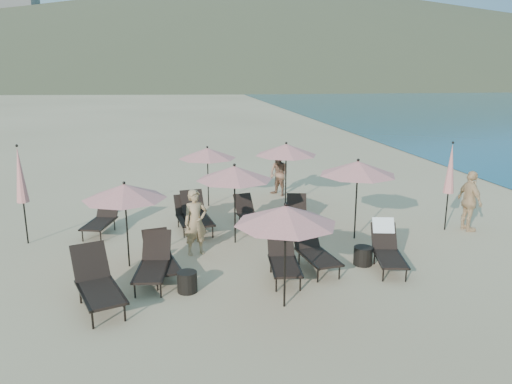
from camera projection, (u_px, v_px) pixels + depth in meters
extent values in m
plane|color=#D6BA8C|center=(298.00, 278.00, 11.04)|extent=(800.00, 800.00, 0.00)
cone|color=brown|center=(268.00, 27.00, 300.84)|extent=(690.00, 690.00, 55.00)
cone|color=brown|center=(438.00, 50.00, 354.52)|extent=(280.00, 280.00, 32.00)
cube|color=beige|center=(12.00, 22.00, 226.99)|extent=(22.00, 18.00, 48.00)
cube|color=beige|center=(90.00, 41.00, 294.52)|extent=(18.00, 16.00, 38.00)
cube|color=black|center=(101.00, 294.00, 9.39)|extent=(1.08, 1.48, 0.06)
cube|color=black|center=(90.00, 262.00, 10.07)|extent=(0.81, 0.70, 0.68)
cylinder|color=black|center=(92.00, 319.00, 8.84)|extent=(0.04, 0.04, 0.38)
cylinder|color=black|center=(80.00, 294.00, 9.80)|extent=(0.04, 0.04, 0.38)
cylinder|color=black|center=(125.00, 312.00, 9.11)|extent=(0.04, 0.04, 0.38)
cylinder|color=black|center=(110.00, 288.00, 10.07)|extent=(0.04, 0.04, 0.38)
cube|color=black|center=(82.00, 296.00, 9.28)|extent=(0.53, 1.42, 0.04)
cube|color=black|center=(118.00, 288.00, 9.60)|extent=(0.53, 1.42, 0.04)
cube|color=black|center=(151.00, 272.00, 10.48)|extent=(0.78, 1.27, 0.05)
cube|color=black|center=(157.00, 245.00, 11.19)|extent=(0.68, 0.54, 0.62)
cylinder|color=black|center=(135.00, 290.00, 10.03)|extent=(0.04, 0.04, 0.34)
cylinder|color=black|center=(144.00, 270.00, 11.03)|extent=(0.04, 0.04, 0.34)
cylinder|color=black|center=(161.00, 290.00, 10.05)|extent=(0.04, 0.04, 0.34)
cylinder|color=black|center=(168.00, 270.00, 11.04)|extent=(0.04, 0.04, 0.34)
cube|color=black|center=(138.00, 271.00, 10.51)|extent=(0.23, 1.34, 0.04)
cube|color=black|center=(166.00, 270.00, 10.53)|extent=(0.23, 1.34, 0.04)
cube|color=black|center=(164.00, 266.00, 10.85)|extent=(0.81, 1.23, 0.05)
cube|color=black|center=(156.00, 243.00, 11.46)|extent=(0.66, 0.54, 0.58)
cylinder|color=black|center=(157.00, 283.00, 10.38)|extent=(0.03, 0.03, 0.32)
cylinder|color=black|center=(149.00, 266.00, 11.25)|extent=(0.03, 0.03, 0.32)
cylinder|color=black|center=(181.00, 279.00, 10.56)|extent=(0.03, 0.03, 0.32)
cylinder|color=black|center=(170.00, 263.00, 11.43)|extent=(0.03, 0.03, 0.32)
cube|color=black|center=(150.00, 266.00, 10.78)|extent=(0.31, 1.25, 0.04)
cube|color=black|center=(176.00, 263.00, 10.99)|extent=(0.31, 1.25, 0.04)
cube|color=black|center=(285.00, 267.00, 10.76)|extent=(0.71, 1.21, 0.05)
cube|color=black|center=(281.00, 242.00, 11.45)|extent=(0.64, 0.49, 0.60)
cylinder|color=black|center=(276.00, 284.00, 10.32)|extent=(0.03, 0.03, 0.33)
cylinder|color=black|center=(271.00, 266.00, 11.28)|extent=(0.03, 0.03, 0.33)
cylinder|color=black|center=(300.00, 283.00, 10.36)|extent=(0.03, 0.03, 0.33)
cylinder|color=black|center=(293.00, 265.00, 11.32)|extent=(0.03, 0.03, 0.33)
cube|color=black|center=(272.00, 266.00, 10.78)|extent=(0.16, 1.30, 0.04)
cube|color=black|center=(298.00, 265.00, 10.83)|extent=(0.16, 1.30, 0.04)
cube|color=black|center=(319.00, 258.00, 11.25)|extent=(0.78, 1.27, 0.05)
cube|color=black|center=(305.00, 234.00, 11.91)|extent=(0.68, 0.54, 0.62)
cylinder|color=black|center=(318.00, 275.00, 10.76)|extent=(0.04, 0.04, 0.34)
cylinder|color=black|center=(299.00, 258.00, 11.70)|extent=(0.04, 0.04, 0.34)
cylinder|color=black|center=(339.00, 272.00, 10.91)|extent=(0.04, 0.04, 0.34)
cylinder|color=black|center=(319.00, 256.00, 11.86)|extent=(0.04, 0.04, 0.34)
cube|color=black|center=(306.00, 258.00, 11.20)|extent=(0.23, 1.34, 0.04)
cube|color=black|center=(330.00, 255.00, 11.38)|extent=(0.23, 1.34, 0.04)
cube|color=black|center=(390.00, 259.00, 11.21)|extent=(0.82, 1.24, 0.05)
cube|color=black|center=(384.00, 236.00, 11.89)|extent=(0.67, 0.55, 0.59)
cylinder|color=black|center=(383.00, 275.00, 10.81)|extent=(0.03, 0.03, 0.32)
cylinder|color=black|center=(375.00, 258.00, 11.75)|extent=(0.03, 0.03, 0.32)
cylinder|color=black|center=(406.00, 275.00, 10.79)|extent=(0.03, 0.03, 0.32)
cylinder|color=black|center=(396.00, 258.00, 11.73)|extent=(0.03, 0.03, 0.32)
cube|color=black|center=(377.00, 258.00, 11.27)|extent=(0.31, 1.26, 0.04)
cube|color=black|center=(403.00, 258.00, 11.25)|extent=(0.31, 1.26, 0.04)
cube|color=white|center=(383.00, 225.00, 11.96)|extent=(0.56, 0.37, 0.35)
cube|color=black|center=(98.00, 224.00, 13.68)|extent=(0.89, 1.28, 0.05)
cube|color=black|center=(108.00, 206.00, 14.36)|extent=(0.69, 0.58, 0.60)
cylinder|color=black|center=(82.00, 236.00, 13.28)|extent=(0.03, 0.03, 0.33)
cylinder|color=black|center=(98.00, 224.00, 14.24)|extent=(0.03, 0.03, 0.33)
cylinder|color=black|center=(101.00, 236.00, 13.23)|extent=(0.03, 0.03, 0.33)
cylinder|color=black|center=(114.00, 225.00, 14.19)|extent=(0.03, 0.03, 0.33)
cube|color=black|center=(89.00, 223.00, 13.75)|extent=(0.39, 1.26, 0.04)
cube|color=black|center=(109.00, 224.00, 13.70)|extent=(0.39, 1.26, 0.04)
cube|color=black|center=(189.00, 221.00, 14.04)|extent=(0.71, 1.17, 0.05)
cube|color=black|center=(184.00, 205.00, 14.65)|extent=(0.62, 0.49, 0.57)
cylinder|color=black|center=(184.00, 232.00, 13.59)|extent=(0.03, 0.03, 0.31)
cylinder|color=black|center=(178.00, 222.00, 14.46)|extent=(0.03, 0.03, 0.31)
cylinder|color=black|center=(201.00, 230.00, 13.73)|extent=(0.03, 0.03, 0.31)
cylinder|color=black|center=(195.00, 221.00, 14.60)|extent=(0.03, 0.03, 0.31)
cube|color=black|center=(179.00, 221.00, 14.00)|extent=(0.20, 1.23, 0.04)
cube|color=black|center=(199.00, 219.00, 14.16)|extent=(0.20, 1.23, 0.04)
cube|color=black|center=(199.00, 220.00, 13.91)|extent=(0.83, 1.35, 0.05)
cube|color=black|center=(192.00, 202.00, 14.62)|extent=(0.72, 0.57, 0.65)
cylinder|color=black|center=(193.00, 234.00, 13.39)|extent=(0.04, 0.04, 0.36)
cylinder|color=black|center=(185.00, 222.00, 14.39)|extent=(0.04, 0.04, 0.36)
cylinder|color=black|center=(213.00, 232.00, 13.56)|extent=(0.04, 0.04, 0.36)
cylinder|color=black|center=(204.00, 220.00, 14.56)|extent=(0.04, 0.04, 0.36)
cube|color=black|center=(187.00, 220.00, 13.86)|extent=(0.24, 1.42, 0.04)
cube|color=black|center=(209.00, 218.00, 14.06)|extent=(0.24, 1.42, 0.04)
cube|color=black|center=(252.00, 218.00, 14.29)|extent=(0.75, 1.15, 0.04)
cube|color=black|center=(244.00, 203.00, 14.87)|extent=(0.62, 0.50, 0.55)
cylinder|color=black|center=(251.00, 229.00, 13.85)|extent=(0.03, 0.03, 0.30)
cylinder|color=black|center=(239.00, 220.00, 14.67)|extent=(0.03, 0.03, 0.30)
cylinder|color=black|center=(266.00, 227.00, 14.02)|extent=(0.03, 0.03, 0.30)
cylinder|color=black|center=(254.00, 218.00, 14.84)|extent=(0.03, 0.03, 0.30)
cube|color=black|center=(243.00, 219.00, 14.24)|extent=(0.28, 1.17, 0.04)
cube|color=black|center=(260.00, 217.00, 14.43)|extent=(0.28, 1.17, 0.04)
cube|color=black|center=(297.00, 220.00, 14.05)|extent=(0.80, 1.21, 0.05)
cube|color=black|center=(297.00, 204.00, 14.71)|extent=(0.65, 0.54, 0.57)
cylinder|color=black|center=(289.00, 231.00, 13.65)|extent=(0.03, 0.03, 0.32)
cylinder|color=black|center=(288.00, 221.00, 14.58)|extent=(0.03, 0.03, 0.32)
cylinder|color=black|center=(307.00, 231.00, 13.63)|extent=(0.03, 0.03, 0.32)
cylinder|color=black|center=(305.00, 221.00, 14.56)|extent=(0.03, 0.03, 0.32)
cube|color=black|center=(288.00, 219.00, 14.10)|extent=(0.31, 1.23, 0.04)
cube|color=black|center=(307.00, 220.00, 14.08)|extent=(0.31, 1.23, 0.04)
cylinder|color=black|center=(127.00, 228.00, 11.44)|extent=(0.04, 0.04, 1.90)
cone|color=#E38D80|center=(125.00, 191.00, 11.23)|extent=(1.90, 1.90, 0.34)
sphere|color=black|center=(124.00, 183.00, 11.18)|extent=(0.07, 0.07, 0.07)
cylinder|color=black|center=(235.00, 207.00, 12.99)|extent=(0.04, 0.04, 1.99)
cone|color=#E38D80|center=(234.00, 173.00, 12.77)|extent=(1.99, 1.99, 0.36)
sphere|color=black|center=(234.00, 165.00, 12.72)|extent=(0.08, 0.08, 0.08)
cylinder|color=black|center=(356.00, 202.00, 13.32)|extent=(0.04, 0.04, 2.05)
cone|color=#E38D80|center=(358.00, 168.00, 13.09)|extent=(2.05, 2.05, 0.37)
sphere|color=black|center=(358.00, 160.00, 13.04)|extent=(0.08, 0.08, 0.08)
cylinder|color=black|center=(208.00, 179.00, 16.46)|extent=(0.04, 0.04, 1.88)
cone|color=#E38D80|center=(207.00, 153.00, 16.25)|extent=(1.88, 1.88, 0.34)
sphere|color=black|center=(207.00, 147.00, 16.20)|extent=(0.07, 0.07, 0.07)
cylinder|color=black|center=(286.00, 177.00, 16.34)|extent=(0.04, 0.04, 2.02)
cone|color=#E38D80|center=(286.00, 150.00, 16.12)|extent=(2.02, 2.02, 0.37)
sphere|color=black|center=(286.00, 143.00, 16.07)|extent=(0.08, 0.08, 0.08)
cylinder|color=black|center=(285.00, 259.00, 9.48)|extent=(0.04, 0.04, 1.96)
cone|color=#E38D80|center=(286.00, 215.00, 9.27)|extent=(1.96, 1.96, 0.35)
sphere|color=black|center=(286.00, 204.00, 9.22)|extent=(0.07, 0.07, 0.07)
cylinder|color=black|center=(446.00, 211.00, 14.13)|extent=(0.04, 0.04, 1.09)
cone|color=#E38D80|center=(450.00, 169.00, 13.83)|extent=(0.30, 0.30, 1.39)
sphere|color=black|center=(453.00, 143.00, 13.65)|extent=(0.07, 0.07, 0.07)
cylinder|color=black|center=(26.00, 223.00, 13.04)|extent=(0.04, 0.04, 1.13)
cone|color=#E38D80|center=(20.00, 175.00, 12.72)|extent=(0.31, 0.31, 1.44)
sphere|color=black|center=(17.00, 146.00, 12.54)|extent=(0.07, 0.07, 0.07)
cylinder|color=black|center=(187.00, 282.00, 10.30)|extent=(0.42, 0.42, 0.44)
cylinder|color=black|center=(363.00, 256.00, 11.72)|extent=(0.44, 0.44, 0.44)
imported|color=#9E7D55|center=(196.00, 222.00, 12.25)|extent=(0.69, 0.55, 1.64)
imported|color=#8C6248|center=(279.00, 174.00, 17.89)|extent=(0.93, 0.97, 1.57)
imported|color=tan|center=(470.00, 201.00, 14.00)|extent=(0.45, 1.03, 1.73)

